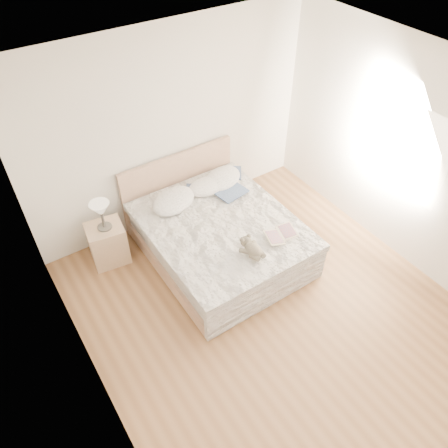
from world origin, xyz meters
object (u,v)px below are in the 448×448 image
Objects in this scene: teddy_bear at (253,254)px; table_lamp at (101,211)px; childrens_book at (281,235)px; photo_book at (168,202)px; bed at (218,236)px; nightstand at (108,243)px.

table_lamp is at bearing 124.27° from teddy_bear.
photo_book is at bearing 138.34° from childrens_book.
photo_book is at bearing 121.40° from bed.
table_lamp is at bearing 156.60° from childrens_book.
bed is at bearing -92.06° from photo_book.
childrens_book is at bearing -38.91° from table_lamp.
nightstand is (-1.23, 0.69, -0.03)m from bed.
table_lamp is 0.88m from photo_book.
photo_book is 1.53m from childrens_book.
bed is 7.55× the size of photo_book.
nightstand is 0.94m from photo_book.
table_lamp is 1.26× the size of teddy_bear.
bed is 5.55× the size of table_lamp.
nightstand is at bearing 156.59° from childrens_book.
childrens_book reaches higher than photo_book.
nightstand is 1.82× the size of teddy_bear.
nightstand is 0.56m from table_lamp.
table_lamp is at bearing -41.23° from nightstand.
table_lamp is at bearing 151.03° from bed.
teddy_bear is (1.21, -1.44, -0.19)m from table_lamp.
childrens_book is at bearing -90.62° from photo_book.
teddy_bear reaches higher than nightstand.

